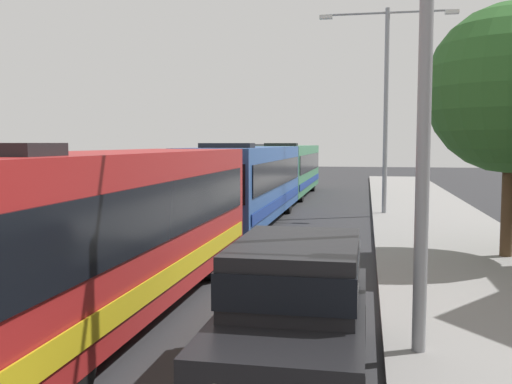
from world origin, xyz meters
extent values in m
cube|color=maroon|center=(-1.30, 10.21, 1.70)|extent=(2.50, 11.50, 2.70)
cube|color=black|center=(-0.03, 10.21, 2.05)|extent=(0.04, 10.58, 1.00)
cube|color=black|center=(-2.57, 10.21, 2.05)|extent=(0.04, 10.58, 1.00)
cube|color=gold|center=(-0.02, 10.21, 0.90)|extent=(0.03, 10.92, 0.36)
cylinder|color=black|center=(-0.20, 6.65, 0.50)|extent=(0.28, 1.00, 1.00)
cylinder|color=black|center=(-0.20, 13.37, 0.50)|extent=(0.28, 1.00, 1.00)
cylinder|color=black|center=(-2.40, 13.37, 0.50)|extent=(0.28, 1.00, 1.00)
cube|color=#284C8C|center=(-1.30, 23.02, 1.70)|extent=(2.50, 12.40, 2.70)
cube|color=black|center=(-0.03, 23.02, 2.05)|extent=(0.04, 11.41, 1.00)
cube|color=black|center=(-2.57, 23.02, 2.05)|extent=(0.04, 11.41, 1.00)
cube|color=black|center=(-1.30, 16.80, 2.00)|extent=(2.30, 0.04, 1.20)
cube|color=navy|center=(-0.02, 23.02, 0.90)|extent=(0.03, 11.78, 0.36)
cube|color=black|center=(-1.30, 19.30, 3.13)|extent=(1.75, 0.90, 0.16)
cylinder|color=black|center=(-0.20, 19.18, 0.50)|extent=(0.28, 1.00, 1.00)
cylinder|color=black|center=(-2.40, 19.18, 0.50)|extent=(0.28, 1.00, 1.00)
cylinder|color=black|center=(-0.20, 26.43, 0.50)|extent=(0.28, 1.00, 1.00)
cylinder|color=black|center=(-2.40, 26.43, 0.50)|extent=(0.28, 1.00, 1.00)
cube|color=#33724C|center=(-1.30, 35.50, 1.70)|extent=(2.50, 12.29, 2.70)
cube|color=black|center=(-0.03, 35.50, 2.05)|extent=(0.04, 11.30, 1.00)
cube|color=black|center=(-2.57, 35.50, 2.05)|extent=(0.04, 11.30, 1.00)
cube|color=black|center=(-1.30, 29.33, 2.00)|extent=(2.30, 0.04, 1.20)
cube|color=navy|center=(-0.02, 35.50, 0.90)|extent=(0.03, 11.67, 0.36)
cube|color=black|center=(-1.30, 31.81, 3.13)|extent=(1.75, 0.90, 0.16)
cylinder|color=black|center=(-0.20, 31.69, 0.50)|extent=(0.28, 1.00, 1.00)
cylinder|color=black|center=(-2.40, 31.69, 0.50)|extent=(0.28, 1.00, 1.00)
cylinder|color=black|center=(-0.20, 38.87, 0.50)|extent=(0.28, 1.00, 1.00)
cylinder|color=black|center=(-2.40, 38.87, 0.50)|extent=(0.28, 1.00, 1.00)
cube|color=black|center=(2.40, 7.93, 0.70)|extent=(1.84, 4.53, 0.80)
cube|color=black|center=(2.40, 8.08, 1.50)|extent=(1.62, 2.63, 0.80)
cube|color=black|center=(2.40, 8.08, 1.50)|extent=(1.66, 2.72, 0.44)
cylinder|color=black|center=(1.58, 9.33, 0.35)|extent=(0.22, 0.70, 0.70)
cylinder|color=black|center=(3.22, 9.33, 0.35)|extent=(0.22, 0.70, 0.70)
cube|color=maroon|center=(-4.60, 33.67, 1.45)|extent=(2.30, 1.80, 2.20)
cube|color=#333338|center=(-4.60, 37.37, 1.80)|extent=(2.35, 5.60, 2.70)
cube|color=black|center=(-4.60, 32.75, 1.75)|extent=(2.07, 0.04, 0.90)
cylinder|color=black|center=(-5.63, 33.67, 0.45)|extent=(0.26, 0.90, 0.90)
cylinder|color=black|center=(-3.57, 33.67, 0.45)|extent=(0.26, 0.90, 0.90)
cylinder|color=black|center=(-5.63, 38.51, 0.45)|extent=(0.26, 0.90, 0.90)
cylinder|color=black|center=(-3.57, 38.51, 0.45)|extent=(0.26, 0.90, 0.90)
cylinder|color=gray|center=(4.10, 9.04, 4.03)|extent=(0.20, 0.20, 7.76)
cylinder|color=gray|center=(4.10, 26.27, 4.56)|extent=(0.20, 0.20, 8.82)
cylinder|color=gray|center=(2.78, 26.27, 8.77)|extent=(2.63, 0.10, 0.10)
cube|color=silver|center=(1.47, 26.27, 8.69)|extent=(0.56, 0.28, 0.16)
cylinder|color=gray|center=(5.42, 26.27, 8.77)|extent=(2.63, 0.10, 0.10)
cube|color=silver|center=(6.73, 26.27, 8.69)|extent=(0.56, 0.28, 0.16)
cylinder|color=#4C3823|center=(7.06, 16.91, 1.50)|extent=(0.32, 0.32, 2.70)
sphere|color=#2D6028|center=(7.06, 16.91, 4.65)|extent=(4.50, 4.50, 4.50)
camera|label=1|loc=(3.30, 0.44, 3.21)|focal=40.53mm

